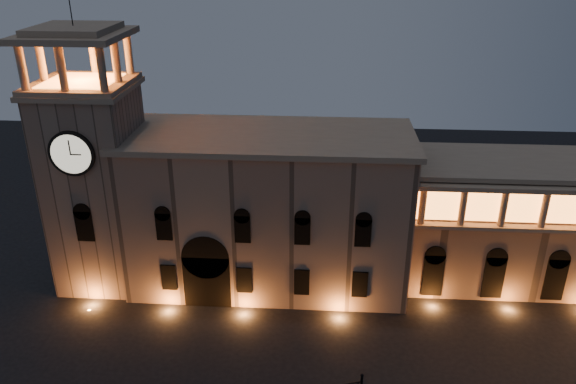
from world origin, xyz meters
name	(u,v)px	position (x,y,z in m)	size (l,w,h in m)	color
government_building	(268,210)	(-2.08, 21.93, 8.77)	(30.80, 12.80, 17.60)	#8A6D5A
clock_tower	(96,178)	(-20.50, 20.98, 12.50)	(9.80, 9.80, 32.40)	#8A6D5A
colonnade_wing	(576,223)	(32.00, 23.92, 7.33)	(40.60, 11.50, 14.50)	#856855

